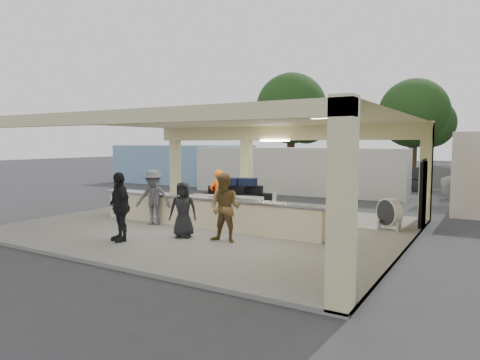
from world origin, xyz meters
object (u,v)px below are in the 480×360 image
Objects in this scene: passenger_b at (120,207)px; container_blue at (181,165)px; car_dark at (444,179)px; container_white at (297,171)px; luggage_cart at (235,197)px; baggage_counter at (205,212)px; drum_fan at (389,213)px; passenger_d at (183,210)px; baggage_handler at (218,195)px; passenger_c at (153,197)px; passenger_a at (225,208)px.

container_blue is (-9.44, 14.48, 0.26)m from passenger_b.
container_white reaches higher than car_dark.
container_blue is (-8.85, 0.93, 0.05)m from container_white.
car_dark is at bearing 58.82° from luggage_cart.
luggage_cart reaches higher than baggage_counter.
container_white reaches higher than drum_fan.
passenger_d is 0.35× the size of car_dark.
baggage_handler is 4.05m from passenger_b.
passenger_c is 17.61m from car_dark.
passenger_c is 1.14× the size of passenger_d.
baggage_handler is 0.15× the size of container_white.
container_white is 8.90m from container_blue.
passenger_d is (0.20, -3.19, -0.00)m from luggage_cart.
container_white is at bearing 98.90° from passenger_a.
container_white is (-1.50, 10.83, 0.67)m from baggage_counter.
luggage_cart is at bearing 66.35° from passenger_d.
passenger_a is 1.17× the size of passenger_d.
luggage_cart is 1.47× the size of passenger_a.
container_blue is (-15.80, -3.83, 0.56)m from car_dark.
baggage_handler is (-0.34, 1.29, 0.39)m from baggage_counter.
container_blue reaches higher than baggage_handler.
passenger_d is at bearing 171.46° from car_dark.
drum_fan is at bearing 61.56° from passenger_b.
container_blue reaches higher than passenger_b.
baggage_handler is 1.10× the size of passenger_d.
passenger_d is 12.44m from container_white.
drum_fan is 0.52× the size of passenger_b.
drum_fan is at bearing 0.81° from luggage_cart.
car_dark is at bearing 126.53° from drum_fan.
baggage_counter is at bearing -103.57° from luggage_cart.
container_white reaches higher than passenger_a.
baggage_handler is at bearing 121.49° from passenger_a.
container_blue is (-12.00, 13.11, 0.28)m from passenger_a.
container_blue is at bearing -110.64° from baggage_handler.
passenger_a is 3.46m from passenger_c.
car_dark is at bearing 46.43° from passenger_c.
container_white reaches higher than baggage_handler.
baggage_handler is at bearing 33.21° from passenger_c.
passenger_b reaches higher than passenger_c.
passenger_c reaches higher than car_dark.
luggage_cart is (0.10, 1.71, 0.31)m from baggage_counter.
passenger_c is (-3.36, 0.85, -0.03)m from passenger_a.
baggage_handler reaches higher than passenger_d.
baggage_counter is at bearing -51.37° from container_blue.
container_blue is (-10.35, 11.76, 0.73)m from baggage_counter.
drum_fan is at bearing 27.61° from baggage_counter.
passenger_a is (1.55, -3.07, 0.13)m from luggage_cart.
passenger_a is 0.98× the size of passenger_b.
container_white is at bearing 132.65° from car_dark.
luggage_cart is 5.12m from drum_fan.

